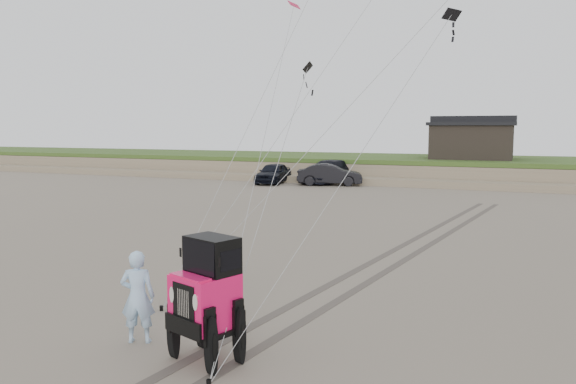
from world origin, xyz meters
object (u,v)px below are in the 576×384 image
(cabin, at_px, (472,139))
(jeep, at_px, (206,312))
(truck_b, at_px, (330,175))
(truck_a, at_px, (273,173))
(man, at_px, (138,297))
(truck_c, at_px, (329,171))

(cabin, bearing_deg, jeep, -92.09)
(cabin, bearing_deg, truck_b, -139.33)
(truck_a, distance_m, man, 31.46)
(truck_b, distance_m, jeep, 31.20)
(cabin, distance_m, truck_c, 11.78)
(cabin, height_order, jeep, cabin)
(cabin, height_order, truck_b, cabin)
(truck_b, bearing_deg, truck_c, 5.09)
(truck_b, xyz_separation_m, jeep, (7.74, -30.22, 0.12))
(truck_c, distance_m, jeep, 33.13)
(jeep, bearing_deg, truck_b, 124.18)
(truck_b, distance_m, man, 30.57)
(truck_b, bearing_deg, cabin, -65.53)
(cabin, distance_m, truck_a, 15.95)
(truck_a, xyz_separation_m, truck_c, (3.67, 2.09, 0.08))
(cabin, bearing_deg, man, -94.62)
(truck_c, distance_m, man, 32.49)
(cabin, height_order, man, cabin)
(truck_a, xyz_separation_m, truck_b, (4.37, 0.28, 0.00))
(cabin, distance_m, truck_b, 12.29)
(jeep, xyz_separation_m, man, (-1.67, 0.27, 0.01))
(truck_b, bearing_deg, truck_a, 77.46)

